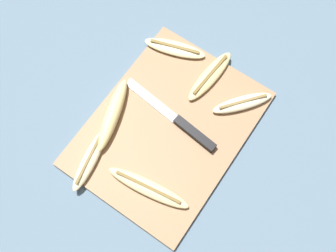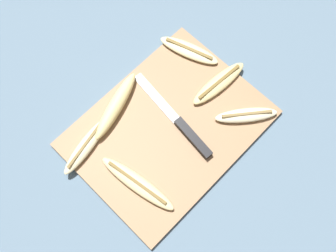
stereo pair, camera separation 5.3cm
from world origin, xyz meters
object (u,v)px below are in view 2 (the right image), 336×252
(banana_soft_right, at_px, (189,50))
(banana_spotted_left, at_px, (219,83))
(banana_golden_short, at_px, (116,106))
(banana_cream_curved, at_px, (86,146))
(banana_bright_far, at_px, (246,115))
(banana_ripe_center, at_px, (137,183))
(knife, at_px, (186,130))

(banana_soft_right, relative_size, banana_spotted_left, 0.97)
(banana_golden_short, distance_m, banana_spotted_left, 0.26)
(banana_cream_curved, distance_m, banana_bright_far, 0.39)
(banana_golden_short, relative_size, banana_spotted_left, 1.13)
(banana_golden_short, height_order, banana_spotted_left, banana_golden_short)
(banana_cream_curved, bearing_deg, banana_spotted_left, -18.45)
(banana_soft_right, bearing_deg, banana_golden_short, 175.52)
(banana_cream_curved, height_order, banana_spotted_left, banana_cream_curved)
(banana_cream_curved, distance_m, banana_spotted_left, 0.36)
(banana_soft_right, distance_m, banana_ripe_center, 0.36)
(banana_ripe_center, xyz_separation_m, banana_bright_far, (0.30, -0.07, 0.00))
(banana_ripe_center, bearing_deg, banana_bright_far, -12.90)
(banana_spotted_left, xyz_separation_m, banana_bright_far, (-0.02, -0.10, 0.00))
(knife, relative_size, banana_ripe_center, 1.35)
(knife, relative_size, banana_golden_short, 1.43)
(banana_cream_curved, height_order, banana_bright_far, banana_cream_curved)
(banana_golden_short, bearing_deg, banana_bright_far, -49.68)
(banana_cream_curved, bearing_deg, banana_soft_right, 0.62)
(banana_bright_far, bearing_deg, knife, 148.10)
(banana_soft_right, height_order, banana_cream_curved, banana_cream_curved)
(banana_cream_curved, distance_m, banana_golden_short, 0.12)
(knife, bearing_deg, banana_cream_curved, 150.76)
(knife, bearing_deg, banana_bright_far, -25.69)
(knife, relative_size, banana_bright_far, 1.97)
(knife, relative_size, banana_soft_right, 1.66)
(banana_bright_far, bearing_deg, banana_spotted_left, 80.45)
(banana_golden_short, height_order, banana_ripe_center, banana_golden_short)
(banana_cream_curved, bearing_deg, banana_golden_short, 10.74)
(banana_spotted_left, bearing_deg, banana_cream_curved, 161.55)
(banana_cream_curved, bearing_deg, knife, -35.45)
(banana_soft_right, height_order, banana_bright_far, banana_bright_far)
(banana_soft_right, distance_m, banana_golden_short, 0.24)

